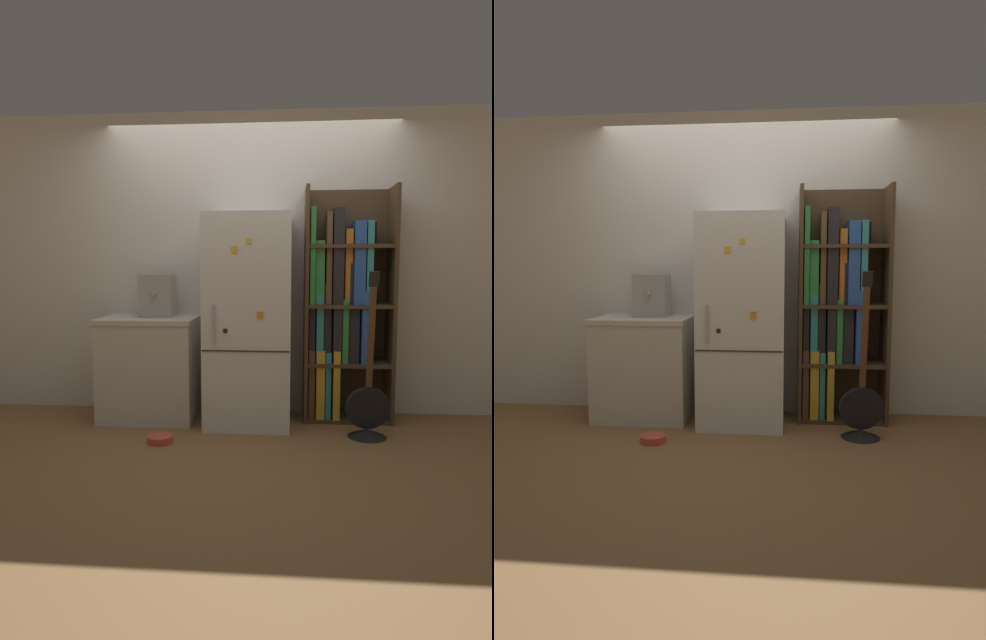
# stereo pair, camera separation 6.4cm
# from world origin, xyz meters

# --- Properties ---
(ground_plane) EXTENTS (16.00, 16.00, 0.00)m
(ground_plane) POSITION_xyz_m (0.00, 0.00, 0.00)
(ground_plane) COLOR olive
(wall_back) EXTENTS (8.00, 0.05, 2.60)m
(wall_back) POSITION_xyz_m (0.00, 0.47, 1.30)
(wall_back) COLOR silver
(wall_back) RESTS_ON ground_plane
(refrigerator) EXTENTS (0.68, 0.69, 1.69)m
(refrigerator) POSITION_xyz_m (-0.00, 0.12, 0.85)
(refrigerator) COLOR white
(refrigerator) RESTS_ON ground_plane
(bookshelf) EXTENTS (0.73, 0.38, 1.93)m
(bookshelf) POSITION_xyz_m (0.76, 0.28, 0.93)
(bookshelf) COLOR #4C3823
(bookshelf) RESTS_ON ground_plane
(kitchen_counter) EXTENTS (0.80, 0.59, 0.86)m
(kitchen_counter) POSITION_xyz_m (-0.84, 0.16, 0.43)
(kitchen_counter) COLOR beige
(kitchen_counter) RESTS_ON ground_plane
(espresso_machine) EXTENTS (0.28, 0.29, 0.36)m
(espresso_machine) POSITION_xyz_m (-0.78, 0.22, 1.04)
(espresso_machine) COLOR #A5A39E
(espresso_machine) RESTS_ON kitchen_counter
(guitar) EXTENTS (0.33, 0.30, 1.25)m
(guitar) POSITION_xyz_m (0.92, -0.20, 0.18)
(guitar) COLOR black
(guitar) RESTS_ON ground_plane
(pet_bowl) EXTENTS (0.19, 0.19, 0.05)m
(pet_bowl) POSITION_xyz_m (-0.61, -0.44, 0.03)
(pet_bowl) COLOR #D84C3F
(pet_bowl) RESTS_ON ground_plane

